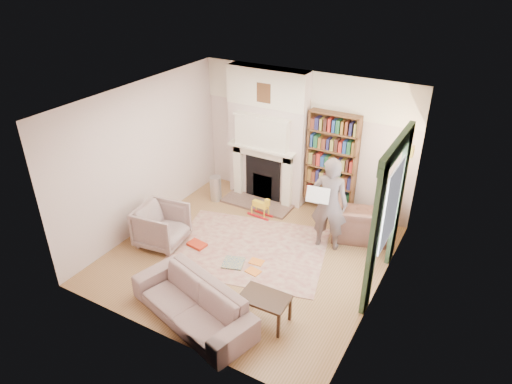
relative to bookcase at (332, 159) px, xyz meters
The scene contains 25 objects.
floor 2.51m from the bookcase, 107.05° to the right, with size 4.50×4.50×0.00m, color brown.
ceiling 2.75m from the bookcase, 107.05° to the right, with size 4.50×4.50×0.00m, color white.
wall_back 0.70m from the bookcase, 168.69° to the left, with size 4.50×4.50×0.00m, color beige.
wall_front 4.42m from the bookcase, 98.46° to the right, with size 4.50×4.50×0.00m, color beige.
wall_left 3.60m from the bookcase, 143.83° to the right, with size 4.50×4.50×0.00m, color beige.
wall_right 2.67m from the bookcase, 52.96° to the right, with size 4.50×4.50×0.00m, color beige.
fireplace 1.42m from the bookcase, behind, with size 1.70×0.58×2.80m.
bookcase is the anchor object (origin of this frame).
window 2.36m from the bookcase, 47.34° to the right, with size 0.02×0.90×1.30m, color silver.
curtain_left 2.87m from the bookcase, 57.36° to the right, with size 0.07×0.32×2.40m, color #314D32.
curtain_right 1.86m from the bookcase, 33.35° to the right, with size 0.07×0.32×2.40m, color #314D32.
pelmet 2.60m from the bookcase, 48.16° to the right, with size 0.09×1.70×0.24m, color #314D32.
wall_sconce 1.68m from the bookcase, 24.19° to the right, with size 0.20×0.24×0.24m, color gold, non-canonical shape.
rug 2.42m from the bookcase, 110.35° to the right, with size 2.70×2.08×0.01m, color #C4B794.
armchair_reading 1.34m from the bookcase, 33.47° to the right, with size 1.12×0.98×0.73m, color #462F25.
armchair_left 3.50m from the bookcase, 130.47° to the right, with size 0.80×0.83×0.75m, color #AFA490.
sofa 4.02m from the bookcase, 98.33° to the right, with size 2.04×0.80×0.59m, color gray.
man_reading 1.30m from the bookcase, 69.77° to the right, with size 0.64×0.42×1.76m, color #584946.
newspaper 1.42m from the bookcase, 78.29° to the right, with size 0.40×0.02×0.28m, color silver.
coffee_table 3.56m from the bookcase, 83.92° to the right, with size 0.70×0.45×0.45m, color #382113, non-canonical shape.
paraffin_heater 2.56m from the bookcase, 161.71° to the right, with size 0.24×0.24×0.55m, color #B6B8BE.
rocking_horse 1.71m from the bookcase, 141.73° to the right, with size 0.50×0.20×0.44m, color yellow, non-canonical shape.
board_game 2.85m from the bookcase, 106.61° to the right, with size 0.35×0.35×0.03m, color gold.
game_box_lid 3.08m from the bookcase, 124.14° to the right, with size 0.33×0.22×0.06m, color #B72C14.
comic_annuals 2.68m from the bookcase, 98.94° to the right, with size 0.34×0.46×0.02m.
Camera 1 is at (3.36, -5.69, 4.86)m, focal length 32.00 mm.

